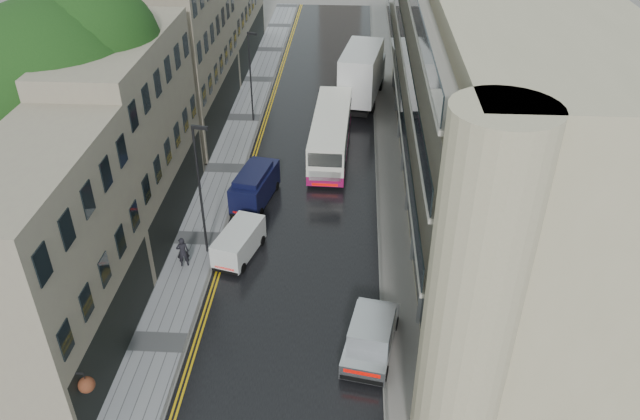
# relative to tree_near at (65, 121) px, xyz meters

# --- Properties ---
(road) EXTENTS (9.00, 85.00, 0.02)m
(road) POSITION_rel_tree_near_xyz_m (12.50, 7.50, -6.94)
(road) COLOR black
(road) RESTS_ON ground
(left_sidewalk) EXTENTS (2.70, 85.00, 0.12)m
(left_sidewalk) POSITION_rel_tree_near_xyz_m (6.65, 7.50, -6.89)
(left_sidewalk) COLOR gray
(left_sidewalk) RESTS_ON ground
(right_sidewalk) EXTENTS (1.80, 85.00, 0.12)m
(right_sidewalk) POSITION_rel_tree_near_xyz_m (17.90, 7.50, -6.89)
(right_sidewalk) COLOR slate
(right_sidewalk) RESTS_ON ground
(old_shop_row) EXTENTS (4.50, 56.00, 12.00)m
(old_shop_row) POSITION_rel_tree_near_xyz_m (3.05, 10.00, -0.95)
(old_shop_row) COLOR gray
(old_shop_row) RESTS_ON ground
(modern_block) EXTENTS (8.00, 40.00, 14.00)m
(modern_block) POSITION_rel_tree_near_xyz_m (22.80, 6.00, 0.05)
(modern_block) COLOR tan
(modern_block) RESTS_ON ground
(tree_near) EXTENTS (10.56, 10.56, 13.89)m
(tree_near) POSITION_rel_tree_near_xyz_m (0.00, 0.00, 0.00)
(tree_near) COLOR black
(tree_near) RESTS_ON ground
(tree_far) EXTENTS (9.24, 9.24, 12.46)m
(tree_far) POSITION_rel_tree_near_xyz_m (0.30, 13.00, -0.72)
(tree_far) COLOR black
(tree_far) RESTS_ON ground
(cream_bus) EXTENTS (2.72, 10.71, 2.90)m
(cream_bus) POSITION_rel_tree_near_xyz_m (12.57, 7.45, -5.47)
(cream_bus) COLOR white
(cream_bus) RESTS_ON road
(white_lorry) EXTENTS (4.11, 9.43, 4.79)m
(white_lorry) POSITION_rel_tree_near_xyz_m (14.40, 17.94, -4.53)
(white_lorry) COLOR silver
(white_lorry) RESTS_ON road
(silver_hatchback) EXTENTS (2.80, 4.85, 1.71)m
(silver_hatchback) POSITION_rel_tree_near_xyz_m (15.24, -10.29, -6.07)
(silver_hatchback) COLOR #AFAFB4
(silver_hatchback) RESTS_ON road
(white_van) EXTENTS (2.56, 4.08, 1.71)m
(white_van) POSITION_rel_tree_near_xyz_m (8.20, -3.24, -6.07)
(white_van) COLOR silver
(white_van) RESTS_ON road
(navy_van) EXTENTS (2.67, 4.83, 2.33)m
(navy_van) POSITION_rel_tree_near_xyz_m (8.20, 2.16, -5.76)
(navy_van) COLOR black
(navy_van) RESTS_ON road
(pedestrian) EXTENTS (0.75, 0.61, 1.80)m
(pedestrian) POSITION_rel_tree_near_xyz_m (6.45, -3.36, -5.92)
(pedestrian) COLOR black
(pedestrian) RESTS_ON left_sidewalk
(lamp_post_near) EXTENTS (0.88, 0.32, 7.67)m
(lamp_post_near) POSITION_rel_tree_near_xyz_m (7.41, -2.01, -2.99)
(lamp_post_near) COLOR black
(lamp_post_near) RESTS_ON left_sidewalk
(lamp_post_far) EXTENTS (0.80, 0.45, 7.00)m
(lamp_post_far) POSITION_rel_tree_near_xyz_m (7.42, 15.32, -3.33)
(lamp_post_far) COLOR black
(lamp_post_far) RESTS_ON left_sidewalk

